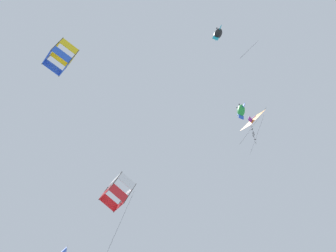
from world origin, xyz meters
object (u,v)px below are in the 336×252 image
object	(u,v)px
kite_fish_near_left	(241,111)
kite_box_far_centre	(61,57)
kite_box_mid_left	(118,192)
kite_fish_near_right	(218,34)
kite_delta_highest	(252,120)

from	to	relation	value
kite_fish_near_left	kite_box_far_centre	bearing A→B (deg)	95.46
kite_box_mid_left	kite_fish_near_right	world-z (taller)	kite_fish_near_right
kite_box_far_centre	kite_box_mid_left	size ratio (longest dim) A/B	0.21
kite_box_mid_left	kite_fish_near_right	size ratio (longest dim) A/B	1.20
kite_fish_near_left	kite_fish_near_right	world-z (taller)	kite_fish_near_right
kite_fish_near_left	kite_delta_highest	bearing A→B (deg)	-53.04
kite_box_mid_left	kite_delta_highest	xyz separation A→B (m)	(6.05, -8.11, 9.00)
kite_box_far_centre	kite_delta_highest	bearing A→B (deg)	-99.02
kite_box_far_centre	kite_fish_near_left	size ratio (longest dim) A/B	0.35
kite_fish_near_right	kite_fish_near_left	bearing A→B (deg)	-33.50
kite_box_mid_left	kite_fish_near_right	xyz separation A→B (m)	(-2.43, -7.61, 9.09)
kite_box_far_centre	kite_fish_near_right	bearing A→B (deg)	-128.94
kite_box_far_centre	kite_delta_highest	world-z (taller)	kite_delta_highest
kite_box_mid_left	kite_fish_near_left	bearing A→B (deg)	-123.05
kite_fish_near_left	kite_delta_highest	distance (m)	2.90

